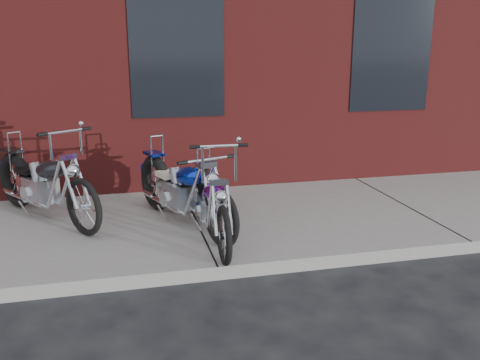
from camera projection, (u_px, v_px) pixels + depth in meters
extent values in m
plane|color=black|center=(218.00, 280.00, 5.24)|extent=(120.00, 120.00, 0.00)
cube|color=gray|center=(196.00, 225.00, 6.63)|extent=(22.00, 3.00, 0.15)
torus|color=black|center=(205.00, 195.00, 6.49)|extent=(0.15, 0.70, 0.69)
torus|color=black|center=(227.00, 240.00, 5.07)|extent=(0.08, 0.63, 0.63)
cube|color=#B2B2B2|center=(212.00, 211.00, 5.91)|extent=(0.28, 0.39, 0.29)
ellipsoid|color=#5E1185|center=(216.00, 194.00, 5.58)|extent=(0.26, 0.54, 0.30)
cube|color=black|center=(209.00, 189.00, 6.10)|extent=(0.24, 0.28, 0.06)
cylinder|color=silver|center=(224.00, 213.00, 5.12)|extent=(0.05, 0.28, 0.52)
cylinder|color=silver|center=(222.00, 148.00, 5.07)|extent=(0.53, 0.04, 0.03)
cylinder|color=silver|center=(205.00, 169.00, 6.32)|extent=(0.02, 0.02, 0.46)
cylinder|color=silver|center=(219.00, 215.00, 6.16)|extent=(0.07, 0.87, 0.05)
torus|color=black|center=(161.00, 185.00, 6.84)|extent=(0.41, 0.77, 0.76)
torus|color=black|center=(229.00, 222.00, 5.52)|extent=(0.32, 0.67, 0.69)
cube|color=#B2B2B2|center=(185.00, 198.00, 6.30)|extent=(0.43, 0.50, 0.32)
ellipsoid|color=#0E2DC2|center=(196.00, 179.00, 5.98)|extent=(0.47, 0.64, 0.33)
cube|color=beige|center=(174.00, 177.00, 6.46)|extent=(0.34, 0.37, 0.06)
cylinder|color=silver|center=(222.00, 194.00, 5.55)|extent=(0.15, 0.30, 0.57)
cylinder|color=silver|center=(215.00, 162.00, 5.57)|extent=(0.56, 0.24, 0.03)
cylinder|color=silver|center=(163.00, 157.00, 6.67)|extent=(0.03, 0.03, 0.51)
cylinder|color=silver|center=(185.00, 202.00, 6.59)|extent=(0.39, 0.91, 0.05)
torus|color=black|center=(21.00, 182.00, 6.97)|extent=(0.57, 0.73, 0.78)
torus|color=black|center=(91.00, 210.00, 5.89)|extent=(0.47, 0.62, 0.71)
cube|color=#B2B2B2|center=(47.00, 192.00, 6.53)|extent=(0.50, 0.53, 0.33)
ellipsoid|color=#222327|center=(57.00, 172.00, 6.26)|extent=(0.58, 0.65, 0.33)
cube|color=black|center=(35.00, 172.00, 6.66)|extent=(0.39, 0.40, 0.07)
cylinder|color=silver|center=(83.00, 184.00, 5.91)|extent=(0.22, 0.28, 0.59)
cylinder|color=silver|center=(73.00, 133.00, 5.84)|extent=(0.51, 0.37, 0.03)
cylinder|color=silver|center=(21.00, 153.00, 6.81)|extent=(0.03, 0.03, 0.52)
cylinder|color=silver|center=(48.00, 196.00, 6.82)|extent=(0.61, 0.83, 0.05)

